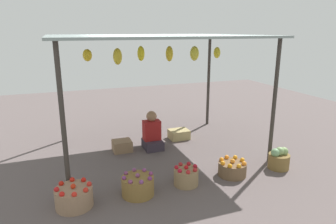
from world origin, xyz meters
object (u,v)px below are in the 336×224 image
Objects in this scene: basket_purple_onions at (138,185)px; wooden_crate_stacked_rear at (179,134)px; basket_red_tomatoes at (74,197)px; basket_red_apples at (186,176)px; basket_cabbages at (279,159)px; wooden_crate_near_vendor at (122,146)px; vendor_person at (152,134)px; basket_oranges at (232,168)px.

basket_purple_onions reaches higher than wooden_crate_stacked_rear.
basket_red_tomatoes is 1.07× the size of basket_purple_onions.
basket_cabbages is at bearing -1.00° from basket_red_apples.
wooden_crate_near_vendor is (-2.40, 1.73, -0.06)m from basket_cabbages.
basket_cabbages is (2.53, -0.00, 0.02)m from basket_purple_onions.
vendor_person is at bearing -155.51° from wooden_crate_stacked_rear.
basket_cabbages reaches higher than wooden_crate_near_vendor.
basket_oranges is at bearing -61.15° from vendor_person.
basket_purple_onions is 1.30× the size of wooden_crate_near_vendor.
vendor_person is 1.83m from basket_purple_onions.
basket_purple_onions is 1.02× the size of basket_oranges.
basket_cabbages is 2.26m from wooden_crate_stacked_rear.
basket_purple_onions is at bearing -114.10° from vendor_person.
basket_red_tomatoes is 1.39× the size of wooden_crate_near_vendor.
vendor_person is 1.68× the size of basket_oranges.
basket_red_tomatoes is 2.53m from basket_oranges.
vendor_person is at bearing 45.31° from basket_red_tomatoes.
basket_red_apples is 1.75m from basket_cabbages.
basket_red_tomatoes is 3.09m from wooden_crate_stacked_rear.
basket_purple_onions is 2.53m from basket_cabbages.
wooden_crate_near_vendor reaches higher than wooden_crate_stacked_rear.
vendor_person is 2.03× the size of basket_red_apples.
vendor_person is 0.64m from wooden_crate_near_vendor.
basket_red_tomatoes is 1.20× the size of wooden_crate_stacked_rear.
vendor_person is 2.13× the size of wooden_crate_near_vendor.
wooden_crate_stacked_rear is at bearing 40.04° from basket_red_tomatoes.
basket_purple_onions is 0.78m from basket_red_apples.
basket_cabbages reaches higher than basket_red_apples.
basket_cabbages reaches higher than basket_purple_onions.
basket_purple_onions is at bearing -0.26° from basket_red_tomatoes.
wooden_crate_stacked_rear is (0.73, 0.33, -0.20)m from vendor_person.
basket_oranges is at bearing -85.28° from wooden_crate_stacked_rear.
wooden_crate_stacked_rear is (1.47, 1.99, -0.05)m from basket_purple_onions.
basket_red_tomatoes is (-1.64, -1.66, -0.15)m from vendor_person.
vendor_person reaches higher than wooden_crate_near_vendor.
basket_oranges is (0.85, 0.02, -0.02)m from basket_red_apples.
basket_cabbages is 2.96m from wooden_crate_near_vendor.
basket_purple_onions is (-0.74, -1.66, -0.15)m from vendor_person.
basket_red_tomatoes is 1.29× the size of basket_cabbages.
basket_cabbages is at bearing -61.91° from wooden_crate_stacked_rear.
wooden_crate_near_vendor is (-0.61, 0.07, -0.19)m from vendor_person.
wooden_crate_near_vendor is (0.13, 1.73, -0.04)m from basket_purple_onions.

